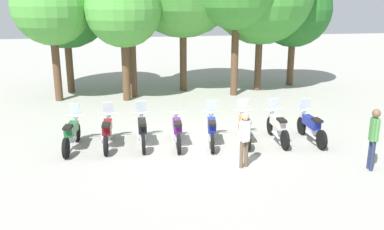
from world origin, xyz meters
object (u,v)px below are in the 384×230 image
object	(u,v)px
tree_2	(123,9)
person_0	(245,136)
motorcycle_6	(277,127)
motorcycle_0	(72,134)
motorcycle_2	(142,130)
person_1	(374,134)
tree_7	(294,10)
motorcycle_3	(177,131)
tree_0	(51,6)
motorcycle_1	(107,131)
motorcycle_5	(244,128)
motorcycle_4	(212,129)
motorcycle_7	(311,126)

from	to	relation	value
tree_2	person_0	bearing A→B (deg)	-70.56
motorcycle_6	motorcycle_0	bearing A→B (deg)	89.53
motorcycle_2	person_1	size ratio (longest dim) A/B	1.23
person_0	tree_7	world-z (taller)	tree_7
person_1	motorcycle_6	bearing A→B (deg)	-48.43
motorcycle_3	tree_0	size ratio (longest dim) A/B	0.36
motorcycle_1	tree_2	distance (m)	7.41
motorcycle_3	person_1	bearing A→B (deg)	-115.86
motorcycle_2	motorcycle_3	size ratio (longest dim) A/B	1.00
motorcycle_6	tree_0	size ratio (longest dim) A/B	0.36
person_1	person_0	bearing A→B (deg)	-3.03
motorcycle_2	motorcycle_5	world-z (taller)	same
motorcycle_3	motorcycle_4	xyz separation A→B (m)	(1.14, -0.12, 0.01)
tree_7	tree_0	bearing A→B (deg)	-172.86
motorcycle_5	tree_7	xyz separation A→B (m)	(5.32, 8.78, 3.58)
person_0	tree_0	size ratio (longest dim) A/B	0.27
motorcycle_2	tree_2	distance (m)	7.43
motorcycle_3	motorcycle_6	bearing A→B (deg)	-89.13
motorcycle_6	motorcycle_3	bearing A→B (deg)	89.74
motorcycle_5	tree_2	bearing A→B (deg)	37.67
tree_2	tree_7	xyz separation A→B (m)	(9.08, 2.04, -0.13)
motorcycle_5	motorcycle_7	bearing A→B (deg)	-88.56
motorcycle_1	motorcycle_2	bearing A→B (deg)	-89.72
motorcycle_5	tree_7	distance (m)	10.88
motorcycle_2	person_1	distance (m)	7.05
motorcycle_1	motorcycle_4	distance (m)	3.43
motorcycle_3	motorcycle_7	size ratio (longest dim) A/B	1.00
motorcycle_4	person_0	size ratio (longest dim) A/B	1.33
person_0	person_1	distance (m)	3.59
tree_0	tree_2	xyz separation A→B (m)	(3.19, -0.50, -0.12)
tree_7	motorcycle_1	bearing A→B (deg)	-139.57
motorcycle_3	tree_7	distance (m)	12.07
motorcycle_1	tree_7	size ratio (longest dim) A/B	0.36
motorcycle_7	motorcycle_0	bearing A→B (deg)	86.43
tree_2	motorcycle_2	bearing A→B (deg)	-86.87
person_0	motorcycle_4	bearing A→B (deg)	172.07
motorcycle_2	person_1	world-z (taller)	person_1
person_1	tree_7	world-z (taller)	tree_7
tree_0	tree_7	bearing A→B (deg)	7.14
motorcycle_0	tree_0	distance (m)	7.99
motorcycle_3	motorcycle_1	bearing A→B (deg)	87.73
motorcycle_2	motorcycle_3	bearing A→B (deg)	-99.18
tree_0	person_0	bearing A→B (deg)	-55.95
motorcycle_1	motorcycle_7	xyz separation A→B (m)	(6.80, -0.66, 0.00)
motorcycle_6	person_1	size ratio (longest dim) A/B	1.23
tree_0	motorcycle_6	bearing A→B (deg)	-42.27
motorcycle_5	person_0	xyz separation A→B (m)	(-0.64, -2.08, 0.43)
motorcycle_1	motorcycle_0	bearing A→B (deg)	94.73
tree_0	person_1	bearing A→B (deg)	-45.93
motorcycle_1	person_0	size ratio (longest dim) A/B	1.34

